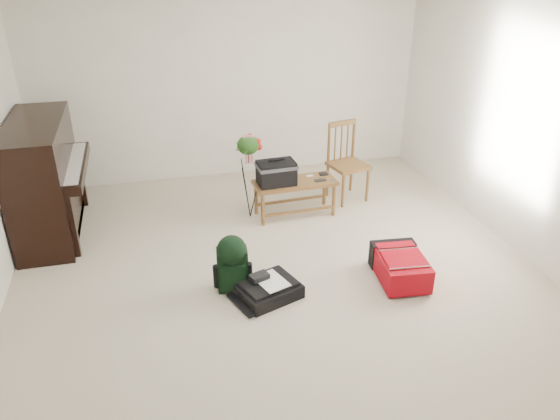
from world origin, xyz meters
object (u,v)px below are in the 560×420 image
object	(u,v)px
dining_chair	(347,163)
piano	(46,181)
red_suitcase	(398,264)
bench	(282,176)
green_backpack	(232,261)
flower_stand	(249,177)
black_duffel	(268,289)

from	to	relation	value
dining_chair	piano	bearing A→B (deg)	167.44
piano	red_suitcase	bearing A→B (deg)	-28.18
piano	bench	bearing A→B (deg)	-6.15
green_backpack	flower_stand	xyz separation A→B (m)	(0.44, 1.38, 0.20)
dining_chair	red_suitcase	xyz separation A→B (m)	(-0.13, -1.78, -0.32)
red_suitcase	green_backpack	world-z (taller)	green_backpack
bench	green_backpack	bearing A→B (deg)	-124.34
black_duffel	flower_stand	bearing A→B (deg)	64.81
piano	green_backpack	bearing A→B (deg)	-42.38
red_suitcase	flower_stand	xyz separation A→B (m)	(-1.13, 1.57, 0.36)
dining_chair	flower_stand	bearing A→B (deg)	176.64
bench	black_duffel	distance (m)	1.64
black_duffel	flower_stand	xyz separation A→B (m)	(0.15, 1.57, 0.42)
piano	bench	size ratio (longest dim) A/B	1.56
dining_chair	black_duffel	distance (m)	2.31
red_suitcase	flower_stand	distance (m)	1.96
green_backpack	flower_stand	bearing A→B (deg)	78.25
green_backpack	piano	bearing A→B (deg)	143.47
bench	red_suitcase	bearing A→B (deg)	-65.57
black_duffel	flower_stand	world-z (taller)	flower_stand
black_duffel	dining_chair	bearing A→B (deg)	32.10
bench	black_duffel	size ratio (longest dim) A/B	1.51
dining_chair	green_backpack	distance (m)	2.33
piano	flower_stand	size ratio (longest dim) A/B	1.46
piano	black_duffel	size ratio (longest dim) A/B	2.36
piano	black_duffel	world-z (taller)	piano
red_suitcase	green_backpack	distance (m)	1.58
dining_chair	bench	bearing A→B (deg)	-174.74
piano	flower_stand	world-z (taller)	piano
bench	flower_stand	world-z (taller)	flower_stand
flower_stand	red_suitcase	bearing A→B (deg)	-46.01
dining_chair	black_duffel	size ratio (longest dim) A/B	1.50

